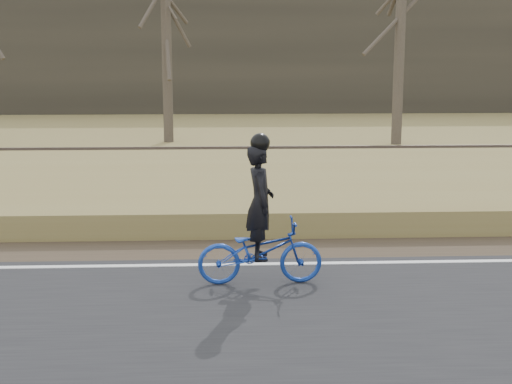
{
  "coord_description": "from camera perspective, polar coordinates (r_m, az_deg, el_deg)",
  "views": [
    {
      "loc": [
        5.28,
        -9.98,
        3.13
      ],
      "look_at": [
        5.76,
        0.5,
        1.1
      ],
      "focal_mm": 50.0,
      "sensor_mm": 36.0,
      "label": 1
    }
  ],
  "objects": [
    {
      "name": "treeline_backdrop",
      "position": [
        40.33,
        -10.33,
        10.61
      ],
      "size": [
        120.0,
        4.0,
        6.0
      ],
      "primitive_type": "cube",
      "color": "#383328",
      "rests_on": "ground"
    },
    {
      "name": "ballast",
      "position": [
        18.96,
        -18.76,
        1.56
      ],
      "size": [
        120.0,
        3.0,
        0.45
      ],
      "primitive_type": "cube",
      "color": "slate",
      "rests_on": "ground"
    },
    {
      "name": "bare_tree_center",
      "position": [
        25.98,
        -7.18,
        11.97
      ],
      "size": [
        0.36,
        0.36,
        7.25
      ],
      "primitive_type": "cylinder",
      "color": "brown",
      "rests_on": "ground"
    },
    {
      "name": "bare_tree_right",
      "position": [
        25.61,
        11.43,
        11.76
      ],
      "size": [
        0.36,
        0.36,
        7.16
      ],
      "primitive_type": "cylinder",
      "color": "brown",
      "rests_on": "ground"
    },
    {
      "name": "railroad",
      "position": [
        18.92,
        -18.82,
        2.47
      ],
      "size": [
        120.0,
        2.4,
        0.29
      ],
      "color": "black",
      "rests_on": "ballast"
    },
    {
      "name": "cyclist",
      "position": [
        9.63,
        0.32,
        -3.62
      ],
      "size": [
        1.7,
        0.65,
        2.06
      ],
      "rotation": [
        0.0,
        0.0,
        1.61
      ],
      "color": "#163799",
      "rests_on": "road"
    }
  ]
}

